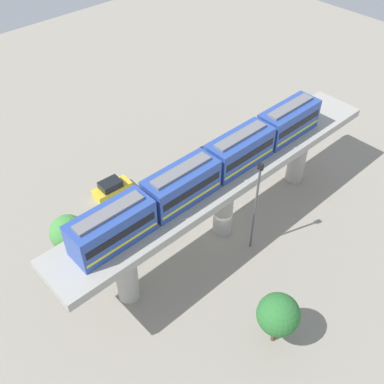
# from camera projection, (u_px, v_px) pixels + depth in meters

# --- Properties ---
(ground_plane) EXTENTS (120.00, 120.00, 0.00)m
(ground_plane) POSITION_uv_depth(u_px,v_px,m) (222.00, 230.00, 45.85)
(ground_plane) COLOR gray
(viaduct) EXTENTS (5.20, 35.80, 7.71)m
(viaduct) POSITION_uv_depth(u_px,v_px,m) (225.00, 185.00, 41.77)
(viaduct) COLOR #A8A59E
(viaduct) RESTS_ON ground
(train) EXTENTS (2.64, 27.45, 3.24)m
(train) POSITION_uv_depth(u_px,v_px,m) (212.00, 167.00, 38.68)
(train) COLOR #2D4CA5
(train) RESTS_ON viaduct
(parked_car_yellow) EXTENTS (2.00, 4.28, 1.76)m
(parked_car_yellow) POSITION_uv_depth(u_px,v_px,m) (112.00, 188.00, 49.32)
(parked_car_yellow) COLOR yellow
(parked_car_yellow) RESTS_ON ground
(parked_car_silver) EXTENTS (2.74, 4.51, 1.76)m
(parked_car_silver) POSITION_uv_depth(u_px,v_px,m) (212.00, 154.00, 53.78)
(parked_car_silver) COLOR #B2B5BA
(parked_car_silver) RESTS_ON ground
(tree_near_viaduct) EXTENTS (3.39, 3.39, 5.35)m
(tree_near_viaduct) POSITION_uv_depth(u_px,v_px,m) (278.00, 315.00, 34.46)
(tree_near_viaduct) COLOR brown
(tree_near_viaduct) RESTS_ON ground
(tree_mid_lot) EXTENTS (3.33, 3.33, 5.36)m
(tree_mid_lot) POSITION_uv_depth(u_px,v_px,m) (68.00, 233.00, 40.58)
(tree_mid_lot) COLOR brown
(tree_mid_lot) RESTS_ON ground
(signal_post) EXTENTS (0.44, 0.28, 10.31)m
(signal_post) POSITION_uv_depth(u_px,v_px,m) (256.00, 204.00, 40.41)
(signal_post) COLOR #4C4C51
(signal_post) RESTS_ON ground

